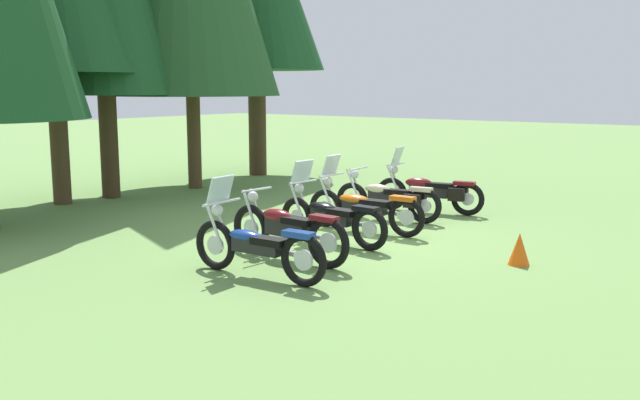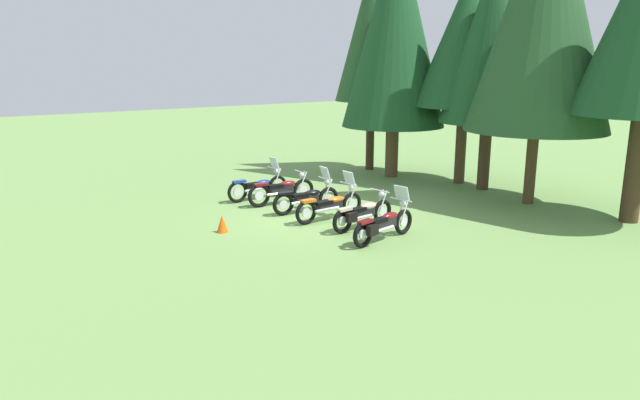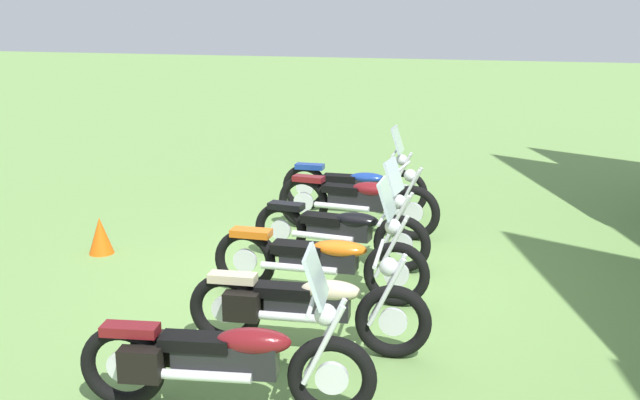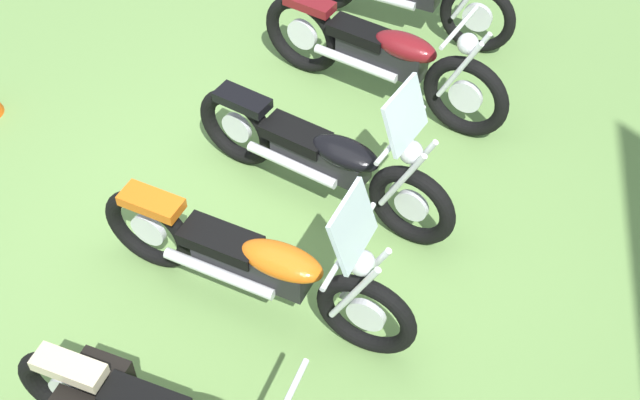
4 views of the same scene
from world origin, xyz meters
name	(u,v)px [view 2 (image 2 of 4)]	position (x,y,z in m)	size (l,w,h in m)	color
ground_plane	(316,216)	(0.00, 0.00, 0.00)	(80.00, 80.00, 0.00)	#6B934C
motorcycle_0	(259,186)	(-2.89, -0.37, 0.46)	(0.77, 2.28, 1.37)	black
motorcycle_1	(282,190)	(-1.85, -0.08, 0.47)	(0.63, 2.36, 1.03)	black
motorcycle_2	(307,198)	(-0.56, 0.04, 0.45)	(0.68, 2.28, 1.36)	black
motorcycle_3	(330,204)	(0.56, 0.12, 0.46)	(0.75, 2.40, 1.36)	black
motorcycle_4	(362,213)	(1.79, 0.31, 0.43)	(0.73, 2.25, 1.00)	black
motorcycle_5	(383,224)	(3.00, 0.05, 0.46)	(0.82, 2.31, 1.35)	black
pine_tree_0	(372,30)	(-5.02, 6.15, 5.72)	(2.97, 2.97, 8.59)	#42301E
pine_tree_1	(395,25)	(-3.38, 5.93, 5.82)	(4.00, 4.00, 9.67)	brown
pine_tree_2	(467,41)	(-0.92, 7.18, 5.21)	(3.68, 3.68, 7.59)	#4C3823
pine_tree_3	(492,38)	(0.30, 7.06, 5.29)	(3.40, 3.40, 8.22)	#42301E
pine_tree_4	(545,6)	(2.57, 6.61, 6.15)	(4.43, 4.43, 9.95)	#4C3823
traffic_cone	(222,224)	(-0.07, -3.03, 0.24)	(0.32, 0.32, 0.48)	#EA590F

